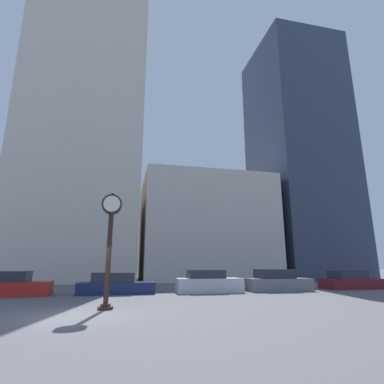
{
  "coord_description": "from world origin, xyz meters",
  "views": [
    {
      "loc": [
        1.64,
        -11.93,
        1.77
      ],
      "look_at": [
        6.83,
        10.8,
        7.44
      ],
      "focal_mm": 28.0,
      "sensor_mm": 36.0,
      "label": 1
    }
  ],
  "objects_px": {
    "car_red": "(8,286)",
    "car_grey": "(277,282)",
    "street_clock": "(110,232)",
    "car_navy": "(115,285)",
    "car_maroon": "(350,281)",
    "car_silver": "(208,283)"
  },
  "relations": [
    {
      "from": "car_red",
      "to": "car_grey",
      "type": "xyz_separation_m",
      "value": [
        16.95,
        -0.02,
        0.02
      ]
    },
    {
      "from": "car_grey",
      "to": "car_red",
      "type": "bearing_deg",
      "value": -178.6
    },
    {
      "from": "street_clock",
      "to": "car_navy",
      "type": "height_order",
      "value": "street_clock"
    },
    {
      "from": "street_clock",
      "to": "car_grey",
      "type": "bearing_deg",
      "value": 30.38
    },
    {
      "from": "street_clock",
      "to": "car_navy",
      "type": "distance_m",
      "value": 7.3
    },
    {
      "from": "car_navy",
      "to": "car_maroon",
      "type": "bearing_deg",
      "value": -1.89
    },
    {
      "from": "car_red",
      "to": "car_grey",
      "type": "height_order",
      "value": "car_grey"
    },
    {
      "from": "car_navy",
      "to": "car_grey",
      "type": "bearing_deg",
      "value": -3.38
    },
    {
      "from": "car_silver",
      "to": "car_navy",
      "type": "bearing_deg",
      "value": 177.99
    },
    {
      "from": "street_clock",
      "to": "car_navy",
      "type": "xyz_separation_m",
      "value": [
        0.23,
        6.82,
        -2.61
      ]
    },
    {
      "from": "car_red",
      "to": "car_navy",
      "type": "relative_size",
      "value": 0.96
    },
    {
      "from": "car_navy",
      "to": "car_maroon",
      "type": "xyz_separation_m",
      "value": [
        17.11,
        0.03,
        0.02
      ]
    },
    {
      "from": "street_clock",
      "to": "car_red",
      "type": "bearing_deg",
      "value": 131.3
    },
    {
      "from": "street_clock",
      "to": "car_red",
      "type": "relative_size",
      "value": 1.07
    },
    {
      "from": "car_navy",
      "to": "car_grey",
      "type": "xyz_separation_m",
      "value": [
        10.94,
        -0.27,
        0.07
      ]
    },
    {
      "from": "car_navy",
      "to": "car_maroon",
      "type": "relative_size",
      "value": 1.09
    },
    {
      "from": "car_red",
      "to": "car_silver",
      "type": "xyz_separation_m",
      "value": [
        11.93,
        -0.14,
        0.02
      ]
    },
    {
      "from": "car_maroon",
      "to": "street_clock",
      "type": "bearing_deg",
      "value": -158.43
    },
    {
      "from": "car_silver",
      "to": "car_red",
      "type": "bearing_deg",
      "value": -178.99
    },
    {
      "from": "street_clock",
      "to": "car_grey",
      "type": "relative_size",
      "value": 1.08
    },
    {
      "from": "car_red",
      "to": "car_navy",
      "type": "xyz_separation_m",
      "value": [
        6.0,
        0.24,
        -0.05
      ]
    },
    {
      "from": "car_grey",
      "to": "car_maroon",
      "type": "xyz_separation_m",
      "value": [
        6.17,
        0.29,
        -0.06
      ]
    }
  ]
}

